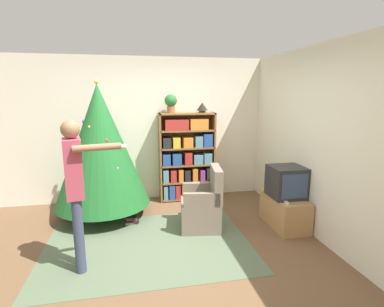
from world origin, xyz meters
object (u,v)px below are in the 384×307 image
(standing_person, at_px, (75,183))
(armchair, at_px, (203,207))
(christmas_tree, at_px, (100,146))
(bookshelf, at_px, (187,158))
(television, at_px, (287,182))
(table_lamp, at_px, (202,107))
(potted_plant, at_px, (171,102))

(standing_person, bearing_deg, armchair, 103.49)
(christmas_tree, distance_m, standing_person, 1.49)
(bookshelf, xyz_separation_m, armchair, (0.00, -1.28, -0.46))
(television, distance_m, armchair, 1.28)
(television, xyz_separation_m, christmas_tree, (-2.68, 0.91, 0.47))
(christmas_tree, bearing_deg, standing_person, -95.03)
(standing_person, bearing_deg, table_lamp, 125.80)
(bookshelf, relative_size, television, 3.39)
(television, bearing_deg, bookshelf, 129.73)
(christmas_tree, height_order, armchair, christmas_tree)
(standing_person, bearing_deg, christmas_tree, 163.63)
(armchair, distance_m, standing_person, 1.89)
(christmas_tree, distance_m, table_lamp, 1.92)
(standing_person, relative_size, potted_plant, 5.13)
(armchair, bearing_deg, bookshelf, -171.53)
(bookshelf, distance_m, potted_plant, 1.07)
(christmas_tree, height_order, table_lamp, christmas_tree)
(television, distance_m, standing_person, 2.88)
(bookshelf, bearing_deg, table_lamp, 2.14)
(television, bearing_deg, standing_person, -168.71)
(armchair, bearing_deg, table_lamp, 176.07)
(standing_person, xyz_separation_m, potted_plant, (1.31, 2.03, 0.80))
(christmas_tree, xyz_separation_m, standing_person, (-0.13, -1.47, -0.15))
(television, bearing_deg, armchair, 171.52)
(bookshelf, relative_size, armchair, 1.76)
(bookshelf, distance_m, table_lamp, 0.98)
(bookshelf, relative_size, standing_person, 0.96)
(christmas_tree, height_order, potted_plant, christmas_tree)
(armchair, height_order, standing_person, standing_person)
(television, xyz_separation_m, standing_person, (-2.81, -0.56, 0.31))
(bookshelf, relative_size, table_lamp, 8.07)
(bookshelf, xyz_separation_m, standing_person, (-1.60, -2.02, 0.22))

